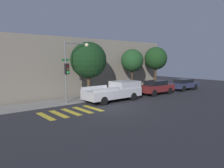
{
  "coord_description": "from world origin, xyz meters",
  "views": [
    {
      "loc": [
        -10.64,
        -13.22,
        3.83
      ],
      "look_at": [
        1.94,
        2.1,
        1.6
      ],
      "focal_mm": 35.0,
      "sensor_mm": 36.0,
      "label": 1
    }
  ],
  "objects_px": {
    "traffic_light_pole": "(71,63)",
    "sedan_near_corner": "(156,87)",
    "pickup_truck": "(115,91)",
    "sedan_middle": "(184,84)",
    "tree_midblock": "(132,61)",
    "tree_far_end": "(156,59)",
    "tree_near_corner": "(88,60)"
  },
  "relations": [
    {
      "from": "pickup_truck",
      "to": "tree_midblock",
      "type": "height_order",
      "value": "tree_midblock"
    },
    {
      "from": "tree_midblock",
      "to": "tree_far_end",
      "type": "distance_m",
      "value": 4.06
    },
    {
      "from": "pickup_truck",
      "to": "tree_far_end",
      "type": "relative_size",
      "value": 1.04
    },
    {
      "from": "tree_far_end",
      "to": "tree_near_corner",
      "type": "bearing_deg",
      "value": 180.0
    },
    {
      "from": "traffic_light_pole",
      "to": "sedan_middle",
      "type": "bearing_deg",
      "value": -4.8
    },
    {
      "from": "tree_midblock",
      "to": "tree_far_end",
      "type": "relative_size",
      "value": 0.93
    },
    {
      "from": "sedan_near_corner",
      "to": "pickup_truck",
      "type": "bearing_deg",
      "value": 180.0
    },
    {
      "from": "tree_midblock",
      "to": "tree_far_end",
      "type": "bearing_deg",
      "value": 0.0
    },
    {
      "from": "traffic_light_pole",
      "to": "sedan_near_corner",
      "type": "bearing_deg",
      "value": -7.46
    },
    {
      "from": "traffic_light_pole",
      "to": "pickup_truck",
      "type": "bearing_deg",
      "value": -18.3
    },
    {
      "from": "tree_far_end",
      "to": "traffic_light_pole",
      "type": "bearing_deg",
      "value": -175.84
    },
    {
      "from": "sedan_middle",
      "to": "tree_midblock",
      "type": "xyz_separation_m",
      "value": [
        -7.03,
        2.16,
        2.95
      ]
    },
    {
      "from": "sedan_near_corner",
      "to": "sedan_middle",
      "type": "bearing_deg",
      "value": 0.0
    },
    {
      "from": "pickup_truck",
      "to": "sedan_middle",
      "type": "distance_m",
      "value": 11.31
    },
    {
      "from": "sedan_middle",
      "to": "tree_near_corner",
      "type": "bearing_deg",
      "value": 170.46
    },
    {
      "from": "sedan_near_corner",
      "to": "tree_midblock",
      "type": "relative_size",
      "value": 0.86
    },
    {
      "from": "pickup_truck",
      "to": "sedan_near_corner",
      "type": "relative_size",
      "value": 1.31
    },
    {
      "from": "sedan_near_corner",
      "to": "tree_midblock",
      "type": "distance_m",
      "value": 3.94
    },
    {
      "from": "sedan_middle",
      "to": "pickup_truck",
      "type": "bearing_deg",
      "value": 180.0
    },
    {
      "from": "pickup_truck",
      "to": "sedan_near_corner",
      "type": "bearing_deg",
      "value": 0.0
    },
    {
      "from": "pickup_truck",
      "to": "sedan_near_corner",
      "type": "xyz_separation_m",
      "value": [
        5.86,
        0.0,
        -0.09
      ]
    },
    {
      "from": "traffic_light_pole",
      "to": "tree_midblock",
      "type": "xyz_separation_m",
      "value": [
        8.12,
        0.89,
        0.21
      ]
    },
    {
      "from": "tree_near_corner",
      "to": "tree_midblock",
      "type": "xyz_separation_m",
      "value": [
        5.8,
        -0.0,
        -0.05
      ]
    },
    {
      "from": "sedan_middle",
      "to": "traffic_light_pole",
      "type": "bearing_deg",
      "value": 175.2
    },
    {
      "from": "traffic_light_pole",
      "to": "sedan_middle",
      "type": "relative_size",
      "value": 1.25
    },
    {
      "from": "pickup_truck",
      "to": "tree_midblock",
      "type": "xyz_separation_m",
      "value": [
        4.27,
        2.16,
        2.8
      ]
    },
    {
      "from": "traffic_light_pole",
      "to": "sedan_near_corner",
      "type": "relative_size",
      "value": 1.25
    },
    {
      "from": "tree_midblock",
      "to": "sedan_middle",
      "type": "bearing_deg",
      "value": -17.05
    },
    {
      "from": "tree_near_corner",
      "to": "tree_far_end",
      "type": "height_order",
      "value": "tree_near_corner"
    },
    {
      "from": "tree_far_end",
      "to": "sedan_middle",
      "type": "bearing_deg",
      "value": -35.93
    },
    {
      "from": "tree_midblock",
      "to": "tree_far_end",
      "type": "height_order",
      "value": "tree_far_end"
    },
    {
      "from": "pickup_truck",
      "to": "sedan_near_corner",
      "type": "distance_m",
      "value": 5.86
    }
  ]
}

